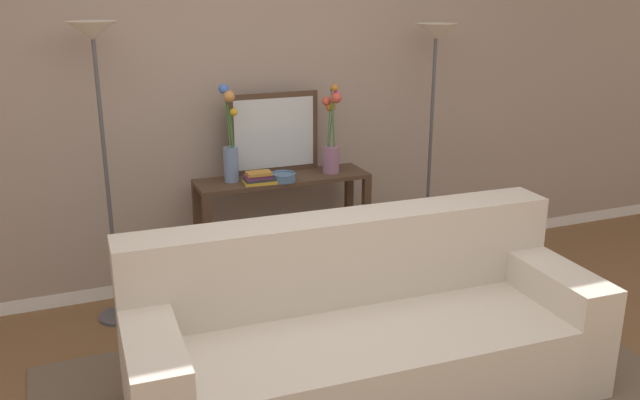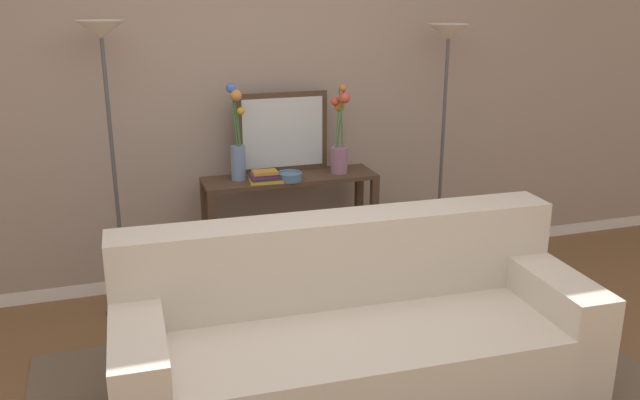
{
  "view_description": "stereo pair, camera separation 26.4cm",
  "coord_description": "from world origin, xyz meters",
  "views": [
    {
      "loc": [
        -1.17,
        -2.26,
        2.0
      ],
      "look_at": [
        0.22,
        1.12,
        0.85
      ],
      "focal_mm": 38.13,
      "sensor_mm": 36.0,
      "label": 1
    },
    {
      "loc": [
        -0.92,
        -2.35,
        2.0
      ],
      "look_at": [
        0.22,
        1.12,
        0.85
      ],
      "focal_mm": 38.13,
      "sensor_mm": 36.0,
      "label": 2
    }
  ],
  "objects": [
    {
      "name": "vase_tall_flowers",
      "position": [
        -0.1,
        1.84,
        1.04
      ],
      "size": [
        0.11,
        0.12,
        0.63
      ],
      "color": "#6B84AD",
      "rests_on": "console_table"
    },
    {
      "name": "vase_short_flowers",
      "position": [
        0.58,
        1.81,
        1.03
      ],
      "size": [
        0.12,
        0.14,
        0.6
      ],
      "color": "gray",
      "rests_on": "console_table"
    },
    {
      "name": "wall_mirror",
      "position": [
        0.23,
        1.96,
        1.07
      ],
      "size": [
        0.62,
        0.02,
        0.53
      ],
      "color": "#473323",
      "rests_on": "console_table"
    },
    {
      "name": "floor_lamp_right",
      "position": [
        1.35,
        1.8,
        1.39
      ],
      "size": [
        0.28,
        0.28,
        1.76
      ],
      "color": "#4C4C51",
      "rests_on": "ground"
    },
    {
      "name": "floor_lamp_left",
      "position": [
        -0.87,
        1.8,
        1.43
      ],
      "size": [
        0.28,
        0.28,
        1.82
      ],
      "color": "#4C4C51",
      "rests_on": "ground"
    },
    {
      "name": "couch",
      "position": [
        0.19,
        0.49,
        0.31
      ],
      "size": [
        2.36,
        0.97,
        0.88
      ],
      "color": "beige",
      "rests_on": "ground"
    },
    {
      "name": "book_row_under_console",
      "position": [
        -0.1,
        1.82,
        0.06
      ],
      "size": [
        0.27,
        0.17,
        0.13
      ],
      "color": "#BC3328",
      "rests_on": "ground"
    },
    {
      "name": "back_wall",
      "position": [
        0.0,
        2.18,
        1.51
      ],
      "size": [
        12.0,
        0.15,
        3.02
      ],
      "color": "white",
      "rests_on": "ground"
    },
    {
      "name": "book_stack",
      "position": [
        0.05,
        1.73,
        0.84
      ],
      "size": [
        0.22,
        0.14,
        0.08
      ],
      "color": "gold",
      "rests_on": "console_table"
    },
    {
      "name": "console_table",
      "position": [
        0.24,
        1.82,
        0.54
      ],
      "size": [
        1.15,
        0.33,
        0.8
      ],
      "color": "#473323",
      "rests_on": "ground"
    },
    {
      "name": "fruit_bowl",
      "position": [
        0.21,
        1.73,
        0.83
      ],
      "size": [
        0.16,
        0.16,
        0.05
      ],
      "color": "#4C7093",
      "rests_on": "console_table"
    }
  ]
}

